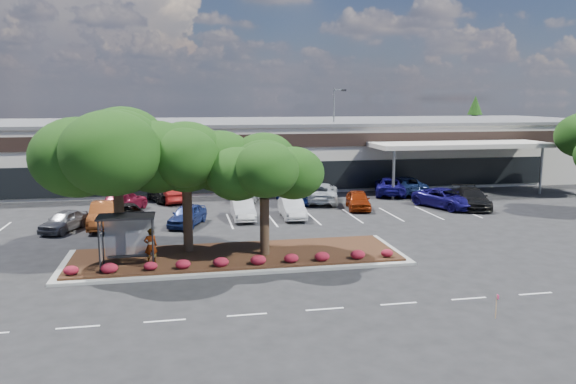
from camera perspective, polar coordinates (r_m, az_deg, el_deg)
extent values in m
plane|color=black|center=(26.96, -0.10, -8.90)|extent=(160.00, 160.00, 0.00)
cube|color=beige|center=(59.57, -6.35, 4.11)|extent=(80.00, 20.00, 6.00)
cube|color=#58585B|center=(59.37, -6.40, 7.09)|extent=(80.40, 20.40, 0.30)
cube|color=black|center=(49.45, -5.41, 5.13)|extent=(80.00, 0.25, 1.20)
cube|color=black|center=(49.79, -5.35, 1.46)|extent=(60.00, 0.18, 2.60)
cube|color=#A81C0C|center=(49.15, -12.40, 4.93)|extent=(6.00, 0.12, 1.00)
cube|color=beige|center=(52.99, 17.02, 4.62)|extent=(16.00, 5.00, 0.40)
cylinder|color=gray|center=(48.48, 10.67, 1.72)|extent=(0.24, 0.24, 4.20)
cylinder|color=gray|center=(55.20, 24.31, 1.97)|extent=(0.24, 0.24, 4.20)
cube|color=#9A9B96|center=(30.44, -5.27, -6.63)|extent=(18.00, 6.00, 0.15)
cube|color=#412513|center=(30.41, -5.27, -6.41)|extent=(17.20, 5.20, 0.12)
cube|color=silver|center=(23.10, -20.57, -12.73)|extent=(1.60, 0.12, 0.01)
cube|color=silver|center=(22.77, -12.41, -12.65)|extent=(1.60, 0.12, 0.01)
cube|color=silver|center=(22.89, -4.19, -12.33)|extent=(1.60, 0.12, 0.01)
cube|color=silver|center=(23.45, 3.76, -11.78)|extent=(1.60, 0.12, 0.01)
cube|color=silver|center=(24.42, 11.18, -11.06)|extent=(1.60, 0.12, 0.01)
cube|color=silver|center=(25.76, 17.89, -10.25)|extent=(1.60, 0.12, 0.01)
cube|color=silver|center=(27.40, 23.84, -9.42)|extent=(1.60, 0.12, 0.01)
cube|color=silver|center=(41.22, -27.24, -3.49)|extent=(0.12, 5.00, 0.01)
cube|color=silver|center=(40.47, -23.15, -3.42)|extent=(0.12, 5.00, 0.01)
cube|color=silver|center=(39.94, -18.94, -3.33)|extent=(0.12, 5.00, 0.01)
cube|color=silver|center=(39.63, -14.63, -3.22)|extent=(0.12, 5.00, 0.01)
cube|color=silver|center=(39.54, -10.29, -3.09)|extent=(0.12, 5.00, 0.01)
cube|color=silver|center=(39.68, -5.95, -2.94)|extent=(0.12, 5.00, 0.01)
cube|color=silver|center=(40.05, -1.67, -2.78)|extent=(0.12, 5.00, 0.01)
cube|color=silver|center=(40.63, 2.51, -2.61)|extent=(0.12, 5.00, 0.01)
cube|color=silver|center=(41.43, 6.56, -2.43)|extent=(0.12, 5.00, 0.01)
cube|color=silver|center=(42.42, 10.42, -2.24)|extent=(0.12, 5.00, 0.01)
cube|color=silver|center=(43.60, 14.10, -2.06)|extent=(0.12, 5.00, 0.01)
cube|color=silver|center=(44.94, 17.57, -1.87)|extent=(0.12, 5.00, 0.01)
cylinder|color=black|center=(29.66, -18.32, -4.65)|extent=(0.08, 0.08, 2.50)
cylinder|color=black|center=(29.44, -13.48, -4.53)|extent=(0.08, 0.08, 2.50)
cylinder|color=black|center=(28.41, -18.64, -5.28)|extent=(0.08, 0.08, 2.50)
cylinder|color=black|center=(28.18, -13.58, -5.16)|extent=(0.08, 0.08, 2.50)
cube|color=black|center=(28.61, -16.13, -2.39)|extent=(2.75, 1.55, 0.10)
cube|color=silver|center=(29.50, -15.92, -4.36)|extent=(2.30, 0.03, 2.00)
cube|color=black|center=(29.34, -15.90, -6.29)|extent=(2.00, 0.35, 0.06)
cone|color=#18370F|center=(79.39, 18.37, 6.10)|extent=(3.96, 3.96, 9.00)
imported|color=#594C47|center=(29.24, -13.77, -5.34)|extent=(0.73, 0.55, 1.80)
cube|color=#9A9B96|center=(55.80, 4.59, 0.88)|extent=(0.50, 0.50, 0.40)
cylinder|color=gray|center=(55.29, 4.65, 5.77)|extent=(0.14, 0.14, 9.12)
cube|color=gray|center=(55.31, 5.17, 10.33)|extent=(0.90, 0.23, 0.14)
cube|color=black|center=(55.46, 5.67, 10.25)|extent=(0.45, 0.30, 0.18)
cube|color=tan|center=(23.76, 20.38, -10.87)|extent=(0.03, 0.03, 0.96)
cube|color=#F94188|center=(23.65, 20.55, -9.95)|extent=(0.02, 0.14, 0.18)
imported|color=#55565C|center=(39.20, -21.81, -2.73)|extent=(3.03, 4.27, 1.35)
imported|color=brown|center=(39.41, -18.08, -2.21)|extent=(1.78, 5.11, 1.68)
imported|color=black|center=(39.90, -15.93, -2.21)|extent=(3.65, 5.32, 1.35)
imported|color=navy|center=(38.58, -10.18, -2.32)|extent=(3.09, 4.55, 1.44)
imported|color=silver|center=(40.01, -4.60, -1.81)|extent=(1.47, 4.22, 1.39)
imported|color=silver|center=(40.36, 0.42, -1.67)|extent=(1.60, 4.33, 1.41)
imported|color=maroon|center=(43.91, 7.13, -0.82)|extent=(2.48, 4.45, 1.43)
imported|color=#130D58|center=(45.80, 15.69, -0.63)|extent=(4.41, 5.95, 1.50)
imported|color=black|center=(46.35, 18.13, -0.60)|extent=(3.37, 5.70, 1.55)
imported|color=maroon|center=(44.19, -16.37, -0.90)|extent=(3.73, 5.31, 1.68)
imported|color=maroon|center=(47.47, -11.88, -0.14)|extent=(2.71, 4.77, 1.49)
imported|color=black|center=(47.86, -12.72, -0.19)|extent=(2.84, 4.19, 1.32)
imported|color=#B7B7B7|center=(47.51, -4.02, 0.01)|extent=(3.60, 5.28, 1.42)
imported|color=#0B1755|center=(46.23, 0.41, -0.20)|extent=(3.02, 5.53, 1.47)
imported|color=#B5BCC1|center=(46.56, 3.38, -0.06)|extent=(4.12, 6.29, 1.61)
imported|color=navy|center=(50.95, 10.33, 0.60)|extent=(4.24, 6.16, 1.56)
imported|color=navy|center=(51.47, 11.68, 0.67)|extent=(2.69, 5.81, 1.61)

